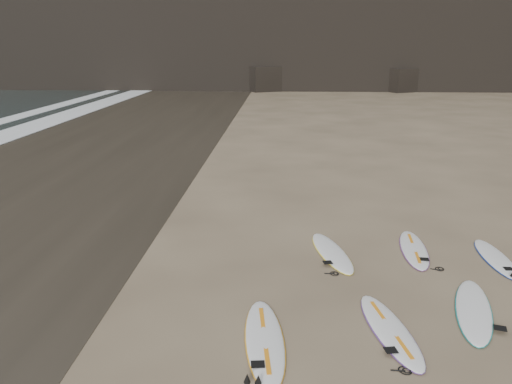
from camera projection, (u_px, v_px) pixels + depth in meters
ground at (496, 322)px, 8.81m from camera, size 240.00×240.00×0.00m
wet_sand at (41, 172)px, 19.03m from camera, size 12.00×200.00×0.01m
surfboard_0 at (265, 340)px, 8.21m from camera, size 0.89×2.63×0.09m
surfboard_1 at (390, 329)px, 8.51m from camera, size 1.01×2.49×0.09m
surfboard_2 at (474, 310)px, 9.14m from camera, size 1.28×2.58×0.09m
surfboard_5 at (332, 252)px, 11.67m from camera, size 1.12×2.50×0.09m
surfboard_6 at (414, 249)px, 11.84m from camera, size 0.81×2.44×0.09m
surfboard_7 at (496, 258)px, 11.34m from camera, size 0.57×2.26×0.08m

